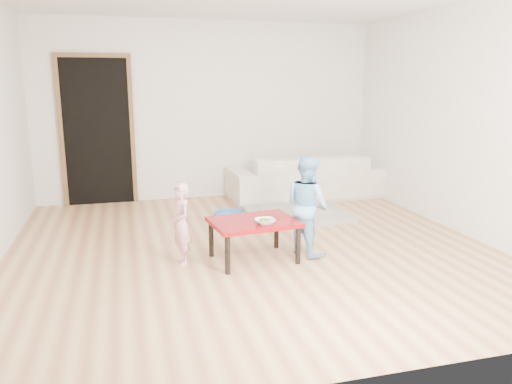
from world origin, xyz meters
name	(u,v)px	position (x,y,z in m)	size (l,w,h in m)	color
floor	(251,247)	(0.00, 0.00, 0.00)	(5.00, 5.00, 0.01)	#A56A46
back_wall	(209,111)	(0.00, 2.50, 1.30)	(5.00, 0.02, 2.60)	white
right_wall	(463,120)	(2.50, 0.00, 1.30)	(0.02, 5.00, 2.60)	white
doorway	(97,132)	(-1.60, 2.48, 1.02)	(1.02, 0.08, 2.11)	brown
sofa	(304,176)	(1.37, 2.05, 0.33)	(2.26, 0.88, 0.66)	white
cushion	(288,168)	(1.04, 1.88, 0.50)	(0.50, 0.44, 0.13)	orange
red_table	(254,240)	(-0.07, -0.37, 0.20)	(0.82, 0.61, 0.41)	maroon
bowl	(265,221)	(0.00, -0.53, 0.43)	(0.19, 0.19, 0.05)	white
broccoli	(265,221)	(0.00, -0.53, 0.44)	(0.12, 0.12, 0.06)	#2D5919
child_pink	(181,224)	(-0.77, -0.29, 0.40)	(0.29, 0.19, 0.80)	#D56171
child_blue	(307,205)	(0.51, -0.32, 0.51)	(0.49, 0.38, 1.01)	#5AA1D2
basin	(230,217)	(-0.02, 1.02, 0.06)	(0.40, 0.40, 0.13)	#2E69AE
blanket	(297,214)	(0.89, 1.06, 0.03)	(1.24, 1.03, 0.06)	#A09B8D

